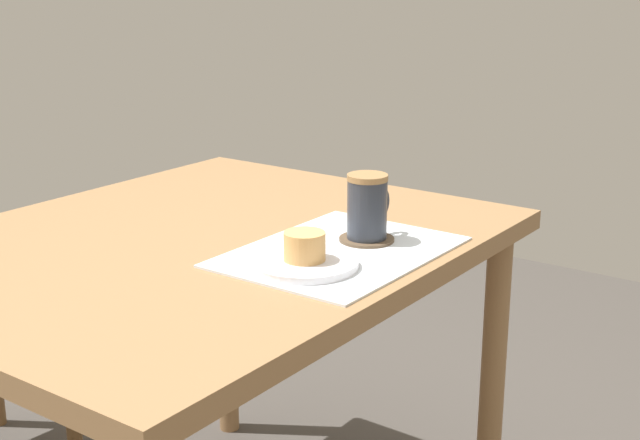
{
  "coord_description": "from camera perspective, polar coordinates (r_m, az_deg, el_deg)",
  "views": [
    {
      "loc": [
        -1.08,
        -1.04,
        1.17
      ],
      "look_at": [
        0.08,
        -0.21,
        0.75
      ],
      "focal_mm": 50.0,
      "sensor_mm": 36.0,
      "label": 1
    }
  ],
  "objects": [
    {
      "name": "dining_table",
      "position": [
        1.6,
        -7.76,
        -3.87
      ],
      "size": [
        1.04,
        0.84,
        0.7
      ],
      "color": "#997047",
      "rests_on": "ground_plane"
    },
    {
      "name": "placemat",
      "position": [
        1.48,
        1.26,
        -2.04
      ],
      "size": [
        0.39,
        0.29,
        0.0
      ],
      "primitive_type": "cube",
      "color": "white",
      "rests_on": "dining_table"
    },
    {
      "name": "pastry_plate",
      "position": [
        1.39,
        -0.99,
        -2.8
      ],
      "size": [
        0.17,
        0.17,
        0.01
      ],
      "primitive_type": "cylinder",
      "color": "white",
      "rests_on": "placemat"
    },
    {
      "name": "pastry",
      "position": [
        1.39,
        -1.0,
        -1.68
      ],
      "size": [
        0.07,
        0.07,
        0.05
      ],
      "primitive_type": "cylinder",
      "color": "#E0A860",
      "rests_on": "pastry_plate"
    },
    {
      "name": "coffee_coaster",
      "position": [
        1.53,
        3.0,
        -1.23
      ],
      "size": [
        0.09,
        0.09,
        0.0
      ],
      "primitive_type": "cylinder",
      "color": "brown",
      "rests_on": "placemat"
    },
    {
      "name": "coffee_mug",
      "position": [
        1.51,
        3.09,
        0.89
      ],
      "size": [
        0.1,
        0.07,
        0.11
      ],
      "color": "#2D333D",
      "rests_on": "coffee_coaster"
    }
  ]
}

